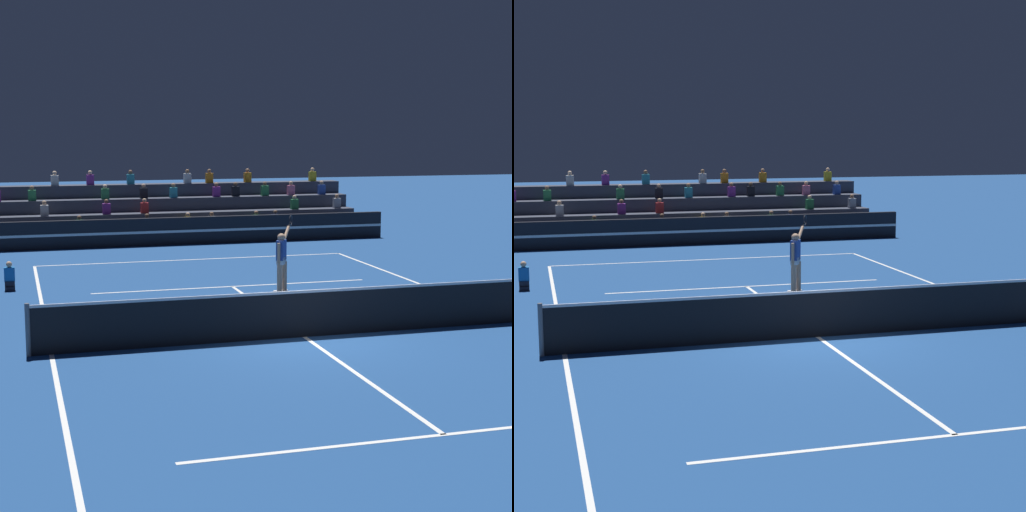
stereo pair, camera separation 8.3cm
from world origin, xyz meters
The scene contains 8 objects.
ground_plane centered at (0.00, 0.00, 0.00)m, with size 120.00×120.00×0.00m, color navy.
court_lines centered at (0.00, 0.00, 0.00)m, with size 11.10×23.90×0.01m.
tennis_net centered at (0.00, 0.00, 0.54)m, with size 12.00×0.10×1.10m.
sponsor_banner_wall centered at (0.00, 16.00, 0.55)m, with size 18.00×0.26×1.10m.
bleacher_stand centered at (0.00, 19.16, 0.84)m, with size 17.06×3.80×2.83m.
ball_kid_courtside centered at (-6.30, 7.62, 0.33)m, with size 0.30×0.36×0.84m.
tennis_player centered at (1.08, 5.03, 0.98)m, with size 0.91×1.19×2.20m.
tennis_ball centered at (1.70, 1.93, 0.03)m, with size 0.07×0.07×0.07m, color #C6DB33.
Camera 1 is at (-6.17, -17.57, 4.59)m, focal length 60.00 mm.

